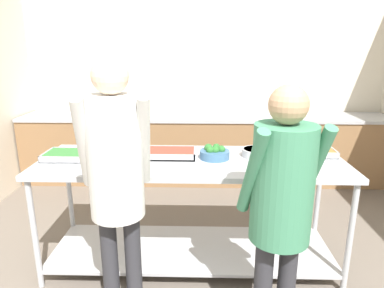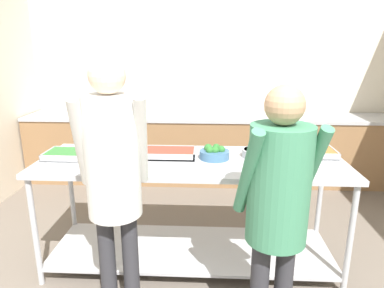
{
  "view_description": "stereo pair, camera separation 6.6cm",
  "coord_description": "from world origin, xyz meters",
  "views": [
    {
      "loc": [
        -0.06,
        -0.91,
        1.78
      ],
      "look_at": [
        -0.13,
        1.76,
        1.02
      ],
      "focal_mm": 32.0,
      "sensor_mm": 36.0,
      "label": 1
    },
    {
      "loc": [
        0.01,
        -0.91,
        1.78
      ],
      "look_at": [
        -0.13,
        1.76,
        1.02
      ],
      "focal_mm": 32.0,
      "sensor_mm": 36.0,
      "label": 2
    }
  ],
  "objects": [
    {
      "name": "water_bottle",
      "position": [
        -1.61,
        3.59,
        1.01
      ],
      "size": [
        0.08,
        0.08,
        0.23
      ],
      "color": "#23602D",
      "rests_on": "back_counter"
    },
    {
      "name": "serving_tray_roast",
      "position": [
        0.83,
        1.82,
        0.95
      ],
      "size": [
        0.42,
        0.28,
        0.05
      ],
      "color": "#ADAFB5",
      "rests_on": "serving_counter"
    },
    {
      "name": "plate_stack",
      "position": [
        -0.76,
        1.46,
        0.95
      ],
      "size": [
        0.25,
        0.25,
        0.06
      ],
      "color": "white",
      "rests_on": "serving_counter"
    },
    {
      "name": "wall_rear",
      "position": [
        0.0,
        3.95,
        1.32
      ],
      "size": [
        5.04,
        0.06,
        2.65
      ],
      "color": "beige",
      "rests_on": "ground_plane"
    },
    {
      "name": "back_counter",
      "position": [
        -0.0,
        3.58,
        0.45
      ],
      "size": [
        4.88,
        0.65,
        0.91
      ],
      "color": "olive",
      "rests_on": "ground_plane"
    },
    {
      "name": "broccoli_bowl",
      "position": [
        0.05,
        1.69,
        0.97
      ],
      "size": [
        0.24,
        0.24,
        0.11
      ],
      "color": "#3D668C",
      "rests_on": "serving_counter"
    },
    {
      "name": "guest_serving_left",
      "position": [
        0.39,
        0.85,
        0.99
      ],
      "size": [
        0.49,
        0.4,
        1.6
      ],
      "color": "#2D2D33",
      "rests_on": "ground_plane"
    },
    {
      "name": "sauce_pan",
      "position": [
        0.39,
        1.75,
        0.96
      ],
      "size": [
        0.38,
        0.24,
        0.06
      ],
      "color": "#ADAFB5",
      "rests_on": "serving_counter"
    },
    {
      "name": "serving_tray_greens",
      "position": [
        -0.35,
        1.74,
        0.95
      ],
      "size": [
        0.49,
        0.27,
        0.05
      ],
      "color": "#ADAFB5",
      "rests_on": "serving_counter"
    },
    {
      "name": "serving_tray_vegetables",
      "position": [
        -1.11,
        1.66,
        0.95
      ],
      "size": [
        0.38,
        0.27,
        0.05
      ],
      "color": "#ADAFB5",
      "rests_on": "serving_counter"
    },
    {
      "name": "serving_counter",
      "position": [
        -0.13,
        1.66,
        0.62
      ],
      "size": [
        2.41,
        0.8,
        0.92
      ],
      "color": "#ADAFB5",
      "rests_on": "ground_plane"
    },
    {
      "name": "guest_serving_right",
      "position": [
        -0.56,
        0.98,
        1.08
      ],
      "size": [
        0.47,
        0.4,
        1.73
      ],
      "color": "#2D2D33",
      "rests_on": "ground_plane"
    }
  ]
}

